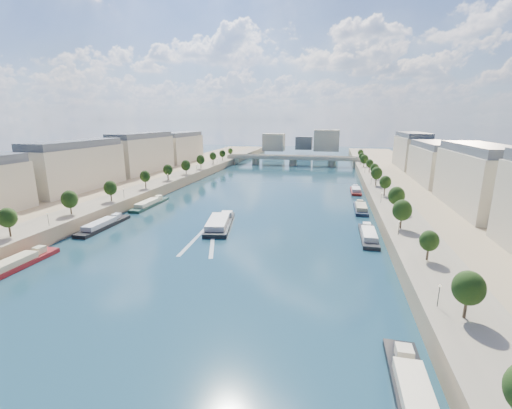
% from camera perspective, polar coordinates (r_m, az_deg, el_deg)
% --- Properties ---
extents(ground, '(700.00, 700.00, 0.00)m').
position_cam_1_polar(ground, '(163.07, 0.68, 0.73)').
color(ground, '#0C2D37').
rests_on(ground, ground).
extents(quay_left, '(44.00, 520.00, 5.00)m').
position_cam_1_polar(quay_left, '(190.71, -21.00, 2.50)').
color(quay_left, '#9E8460').
rests_on(quay_left, ground).
extents(quay_right, '(44.00, 520.00, 5.00)m').
position_cam_1_polar(quay_right, '(163.77, 26.15, 0.23)').
color(quay_right, '#9E8460').
rests_on(quay_right, ground).
extents(pave_left, '(14.00, 520.00, 0.10)m').
position_cam_1_polar(pave_left, '(182.40, -17.13, 3.14)').
color(pave_left, gray).
rests_on(pave_left, quay_left).
extents(pave_right, '(14.00, 520.00, 0.10)m').
position_cam_1_polar(pave_right, '(160.34, 21.04, 1.41)').
color(pave_right, gray).
rests_on(pave_right, quay_right).
extents(trees_left, '(4.80, 268.80, 8.26)m').
position_cam_1_polar(trees_left, '(182.26, -16.39, 4.92)').
color(trees_left, '#382B1E').
rests_on(trees_left, ground).
extents(trees_right, '(4.80, 268.80, 8.26)m').
position_cam_1_polar(trees_right, '(168.83, 20.07, 3.96)').
color(trees_right, '#382B1E').
rests_on(trees_right, ground).
extents(lamps_left, '(0.36, 200.36, 4.28)m').
position_cam_1_polar(lamps_left, '(171.19, -17.53, 3.37)').
color(lamps_left, black).
rests_on(lamps_left, ground).
extents(lamps_right, '(0.36, 200.36, 4.28)m').
position_cam_1_polar(lamps_right, '(164.08, 19.33, 2.79)').
color(lamps_right, black).
rests_on(lamps_right, ground).
extents(buildings_left, '(16.00, 226.00, 23.20)m').
position_cam_1_polar(buildings_left, '(205.83, -22.54, 7.08)').
color(buildings_left, '#B9AD8E').
rests_on(buildings_left, ground).
extents(buildings_right, '(16.00, 226.00, 23.20)m').
position_cam_1_polar(buildings_right, '(176.33, 29.89, 5.31)').
color(buildings_right, '#B9AD8E').
rests_on(buildings_right, ground).
extents(skyline, '(79.00, 42.00, 22.00)m').
position_cam_1_polar(skyline, '(376.65, 8.31, 10.36)').
color(skyline, '#B9AD8E').
rests_on(skyline, ground).
extents(bridge, '(112.00, 12.00, 8.15)m').
position_cam_1_polar(bridge, '(290.93, 6.19, 7.51)').
color(bridge, '#C1B79E').
rests_on(bridge, ground).
extents(tour_barge, '(13.07, 28.88, 3.79)m').
position_cam_1_polar(tour_barge, '(123.90, -6.08, -3.14)').
color(tour_barge, black).
rests_on(tour_barge, ground).
extents(wake, '(12.43, 26.02, 0.04)m').
position_cam_1_polar(wake, '(109.49, -8.87, -6.13)').
color(wake, silver).
rests_on(wake, ground).
extents(moored_barges_left, '(5.00, 125.65, 3.60)m').
position_cam_1_polar(moored_barges_left, '(121.39, -28.65, -5.30)').
color(moored_barges_left, '#191836').
rests_on(moored_barges_left, ground).
extents(moored_barges_right, '(5.00, 161.51, 3.60)m').
position_cam_1_polar(moored_barges_right, '(124.68, 17.90, -3.75)').
color(moored_barges_right, black).
rests_on(moored_barges_right, ground).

